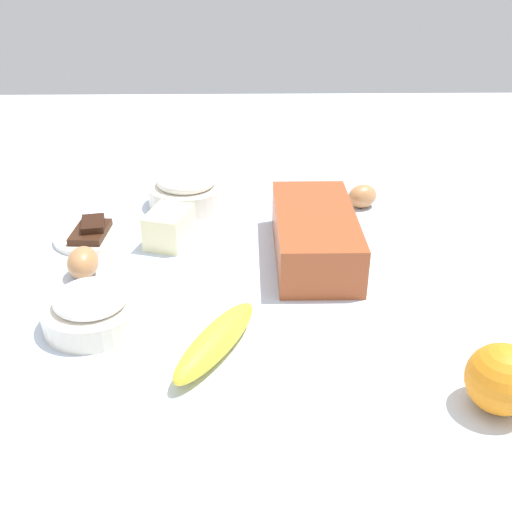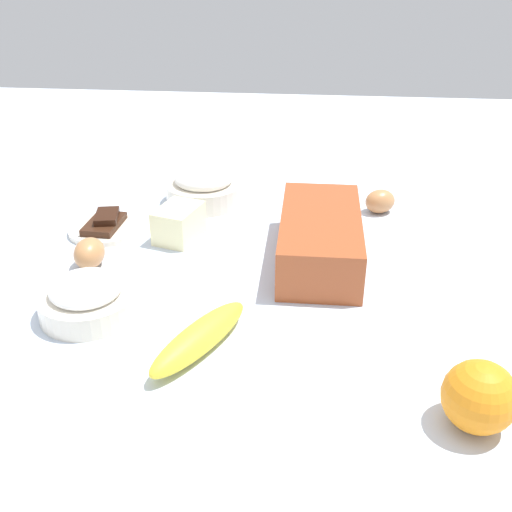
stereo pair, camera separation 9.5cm
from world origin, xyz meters
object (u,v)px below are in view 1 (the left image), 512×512
(orange_fruit, at_px, (502,379))
(egg_near_butter, at_px, (362,196))
(egg_beside_bowl, at_px, (83,262))
(butter_block, at_px, (169,227))
(sugar_bowl, at_px, (92,308))
(banana, at_px, (216,341))
(loaf_pan, at_px, (315,234))
(flour_bowl, at_px, (187,190))
(chocolate_plate, at_px, (91,235))

(orange_fruit, height_order, egg_near_butter, orange_fruit)
(orange_fruit, height_order, egg_beside_bowl, orange_fruit)
(egg_beside_bowl, bearing_deg, butter_block, -47.43)
(sugar_bowl, relative_size, banana, 0.73)
(butter_block, bearing_deg, loaf_pan, -102.19)
(orange_fruit, bearing_deg, loaf_pan, 25.18)
(flour_bowl, relative_size, egg_beside_bowl, 2.37)
(flour_bowl, relative_size, egg_near_butter, 2.55)
(loaf_pan, height_order, butter_block, loaf_pan)
(sugar_bowl, relative_size, orange_fruit, 1.67)
(banana, distance_m, orange_fruit, 0.35)
(butter_block, bearing_deg, egg_near_butter, -67.89)
(sugar_bowl, bearing_deg, orange_fruit, -109.07)
(flour_bowl, height_order, sugar_bowl, flour_bowl)
(flour_bowl, distance_m, chocolate_plate, 0.22)
(banana, bearing_deg, orange_fruit, -107.91)
(flour_bowl, xyz_separation_m, banana, (-0.48, -0.08, -0.01))
(loaf_pan, xyz_separation_m, chocolate_plate, (0.07, 0.39, -0.03))
(butter_block, relative_size, egg_near_butter, 1.51)
(banana, distance_m, chocolate_plate, 0.41)
(loaf_pan, distance_m, sugar_bowl, 0.38)
(flour_bowl, xyz_separation_m, chocolate_plate, (-0.15, 0.16, -0.02))
(butter_block, height_order, chocolate_plate, butter_block)
(orange_fruit, xyz_separation_m, chocolate_plate, (0.44, 0.56, -0.03))
(banana, relative_size, butter_block, 2.11)
(sugar_bowl, relative_size, chocolate_plate, 1.06)
(loaf_pan, bearing_deg, flour_bowl, 46.85)
(flour_bowl, bearing_deg, sugar_bowl, 166.82)
(loaf_pan, bearing_deg, banana, 149.79)
(butter_block, distance_m, chocolate_plate, 0.14)
(egg_beside_bowl, bearing_deg, egg_near_butter, -61.80)
(banana, relative_size, egg_near_butter, 3.19)
(sugar_bowl, distance_m, egg_near_butter, 0.60)
(banana, xyz_separation_m, egg_beside_bowl, (0.20, 0.22, 0.00))
(loaf_pan, relative_size, orange_fruit, 3.39)
(butter_block, bearing_deg, egg_beside_bowl, 132.57)
(flour_bowl, distance_m, butter_block, 0.16)
(flour_bowl, distance_m, egg_near_butter, 0.35)
(orange_fruit, bearing_deg, butter_block, 44.89)
(flour_bowl, bearing_deg, chocolate_plate, 133.57)
(orange_fruit, bearing_deg, flour_bowl, 34.59)
(loaf_pan, bearing_deg, egg_near_butter, -29.80)
(sugar_bowl, bearing_deg, butter_block, -17.62)
(orange_fruit, height_order, butter_block, orange_fruit)
(banana, height_order, orange_fruit, orange_fruit)
(loaf_pan, distance_m, egg_near_butter, 0.23)
(flour_bowl, height_order, egg_near_butter, flour_bowl)
(orange_fruit, distance_m, chocolate_plate, 0.72)
(orange_fruit, distance_m, butter_block, 0.60)
(sugar_bowl, distance_m, egg_beside_bowl, 0.14)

